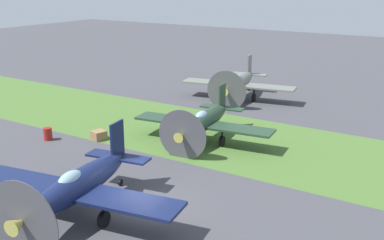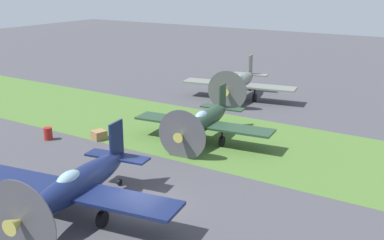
# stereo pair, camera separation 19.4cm
# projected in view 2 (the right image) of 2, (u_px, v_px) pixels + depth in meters

# --- Properties ---
(ground_plane) EXTENTS (160.00, 160.00, 0.00)m
(ground_plane) POSITION_uv_depth(u_px,v_px,m) (140.00, 207.00, 23.58)
(ground_plane) COLOR #424247
(grass_verge) EXTENTS (120.00, 11.00, 0.01)m
(grass_verge) POSITION_uv_depth(u_px,v_px,m) (242.00, 141.00, 32.91)
(grass_verge) COLOR #476B2D
(grass_verge) RESTS_ON ground
(airplane_lead) EXTENTS (11.04, 8.79, 3.91)m
(airplane_lead) POSITION_uv_depth(u_px,v_px,m) (76.00, 185.00, 22.19)
(airplane_lead) COLOR #141E47
(airplane_lead) RESTS_ON ground
(airplane_wingman) EXTENTS (10.17, 8.07, 3.61)m
(airplane_wingman) POSITION_uv_depth(u_px,v_px,m) (204.00, 121.00, 32.52)
(airplane_wingman) COLOR #233D28
(airplane_wingman) RESTS_ON ground
(airplane_trail) EXTENTS (10.89, 8.67, 3.85)m
(airplane_trail) POSITION_uv_depth(u_px,v_px,m) (239.00, 83.00, 43.88)
(airplane_trail) COLOR slate
(airplane_trail) RESTS_ON ground
(fuel_drum) EXTENTS (0.60, 0.60, 0.90)m
(fuel_drum) POSITION_uv_depth(u_px,v_px,m) (48.00, 134.00, 33.18)
(fuel_drum) COLOR maroon
(fuel_drum) RESTS_ON ground
(supply_crate) EXTENTS (1.12, 1.12, 0.64)m
(supply_crate) POSITION_uv_depth(u_px,v_px,m) (99.00, 135.00, 33.30)
(supply_crate) COLOR olive
(supply_crate) RESTS_ON ground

